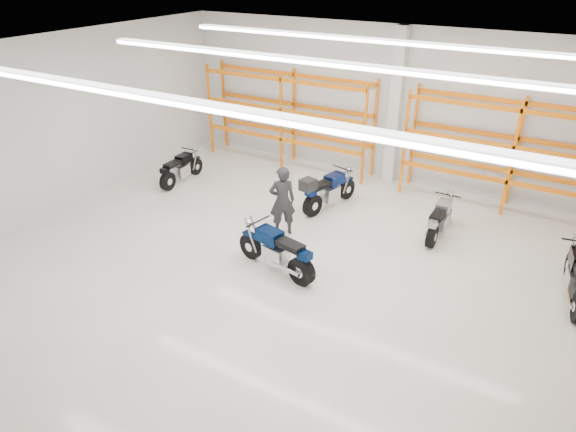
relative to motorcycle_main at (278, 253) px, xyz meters
The scene contains 10 objects.
ground 0.63m from the motorcycle_main, 44.07° to the left, with size 14.00×14.00×0.00m, color beige.
room_shell 2.82m from the motorcycle_main, 46.61° to the left, with size 14.02×12.02×4.51m.
motorcycle_main is the anchor object (origin of this frame).
motorcycle_back_a 5.73m from the motorcycle_main, 152.10° to the left, with size 0.63×1.89×0.93m.
motorcycle_back_b 3.32m from the motorcycle_main, 98.54° to the left, with size 0.87×2.14×1.11m.
motorcycle_back_c 4.20m from the motorcycle_main, 52.43° to the left, with size 0.63×1.89×0.93m.
standing_man 1.80m from the motorcycle_main, 117.84° to the left, with size 0.65×0.42×1.77m, color black.
structural_column 6.35m from the motorcycle_main, 87.36° to the left, with size 0.32×0.32×4.50m, color white.
pallet_racking_back_left 6.67m from the motorcycle_main, 118.46° to the left, with size 5.67×0.87×3.00m.
pallet_racking_back_right 6.95m from the motorcycle_main, 57.38° to the left, with size 5.67×0.87×3.00m.
Camera 1 is at (4.62, -8.30, 6.24)m, focal length 32.00 mm.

